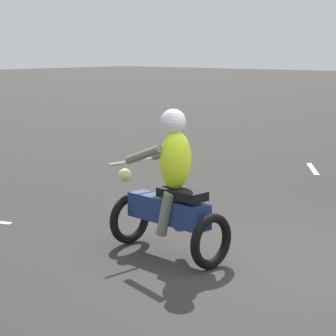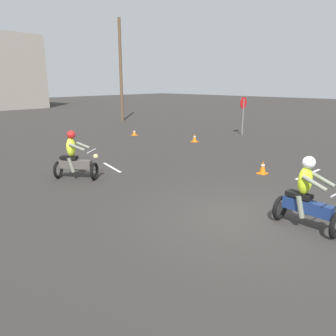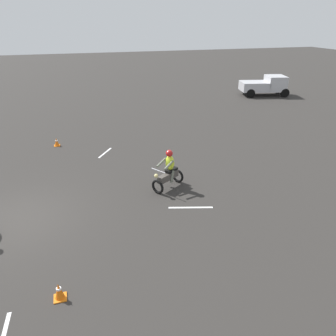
# 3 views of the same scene
# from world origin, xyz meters

# --- Properties ---
(ground_plane) EXTENTS (120.00, 120.00, 0.00)m
(ground_plane) POSITION_xyz_m (0.00, 0.00, 0.00)
(ground_plane) COLOR #2D2B28
(motorcycle_rider_foreground) EXTENTS (0.78, 1.54, 1.66)m
(motorcycle_rider_foreground) POSITION_xyz_m (0.59, -1.36, 0.73)
(motorcycle_rider_foreground) COLOR black
(motorcycle_rider_foreground) RESTS_ON ground
(motorcycle_rider_background) EXTENTS (1.27, 1.50, 1.66)m
(motorcycle_rider_background) POSITION_xyz_m (-0.84, 5.82, 0.73)
(motorcycle_rider_background) COLOR black
(motorcycle_rider_background) RESTS_ON ground
(stop_sign) EXTENTS (0.70, 0.08, 2.30)m
(stop_sign) POSITION_xyz_m (11.28, 6.54, 1.63)
(stop_sign) COLOR slate
(stop_sign) RESTS_ON ground
(traffic_cone_near_right) EXTENTS (0.32, 0.32, 0.47)m
(traffic_cone_near_right) POSITION_xyz_m (4.08, 1.46, 0.23)
(traffic_cone_near_right) COLOR orange
(traffic_cone_near_right) RESTS_ON ground
(traffic_cone_mid_center) EXTENTS (0.32, 0.32, 0.42)m
(traffic_cone_mid_center) POSITION_xyz_m (7.44, 7.21, 0.20)
(traffic_cone_mid_center) COLOR orange
(traffic_cone_mid_center) RESTS_ON ground
(traffic_cone_mid_left) EXTENTS (0.32, 0.32, 0.34)m
(traffic_cone_mid_left) POSITION_xyz_m (6.69, 11.32, 0.16)
(traffic_cone_mid_left) COLOR orange
(traffic_cone_mid_left) RESTS_ON ground
(lane_stripe_e) EXTENTS (1.91, 0.22, 0.01)m
(lane_stripe_e) POSITION_xyz_m (5.14, 0.22, 0.00)
(lane_stripe_e) COLOR silver
(lane_stripe_e) RESTS_ON ground
(lane_stripe_n) EXTENTS (0.55, 1.63, 0.01)m
(lane_stripe_n) POSITION_xyz_m (0.95, 6.15, 0.00)
(lane_stripe_n) COLOR silver
(lane_stripe_n) RESTS_ON ground
(utility_pole_near) EXTENTS (0.24, 0.24, 8.02)m
(utility_pole_near) POSITION_xyz_m (11.06, 17.74, 4.01)
(utility_pole_near) COLOR brown
(utility_pole_near) RESTS_ON ground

